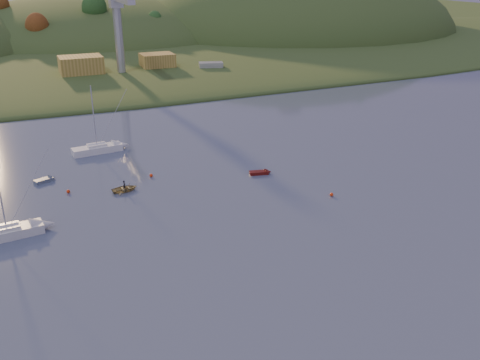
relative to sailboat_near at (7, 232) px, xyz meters
name	(u,v)px	position (x,y,z in m)	size (l,w,h in m)	color
far_shore	(66,35)	(29.03, 192.11, -0.73)	(620.00, 220.00, 1.50)	#32471C
shore_slope	(89,57)	(29.03, 127.11, -0.73)	(640.00, 150.00, 7.00)	#32471C
hill_center	(96,40)	(39.03, 172.11, -0.73)	(140.00, 120.00, 36.00)	#32471C
hill_right	(292,34)	(124.03, 157.11, -0.73)	(150.00, 130.00, 60.00)	#32471C
hillside_trees	(80,49)	(29.03, 147.11, -0.73)	(280.00, 50.00, 32.00)	#1A4A1C
wharf	(132,76)	(34.03, 84.11, 0.47)	(42.00, 16.00, 2.40)	slate
shed_west	(81,65)	(21.03, 85.11, 4.07)	(11.00, 8.00, 4.80)	olive
shed_east	(157,61)	(42.03, 86.11, 3.67)	(9.00, 7.00, 4.00)	olive
dock_crane	(118,17)	(31.03, 80.50, 16.44)	(3.20, 28.00, 20.30)	#B7B7BC
sailboat_near	(7,232)	(0.00, 0.00, 0.00)	(8.34, 3.38, 11.26)	silver
sailboat_far	(97,148)	(14.95, 26.62, 0.01)	(8.54, 3.35, 11.55)	white
canoe	(125,189)	(15.67, 8.21, -0.36)	(2.58, 3.62, 0.75)	tan
paddler	(124,187)	(15.67, 8.21, -0.04)	(0.51, 0.33, 1.39)	black
red_tender	(263,172)	(36.65, 6.40, -0.49)	(3.55, 1.84, 1.15)	#550F0C
grey_dinghy	(48,179)	(5.97, 16.65, -0.48)	(3.47, 2.38, 1.22)	slate
work_vessel	(211,71)	(55.84, 80.11, 0.69)	(16.46, 9.48, 4.00)	slate
buoy_1	(332,194)	(41.69, -5.03, -0.48)	(0.50, 0.50, 0.50)	red
buoy_2	(68,191)	(8.21, 10.70, -0.48)	(0.50, 0.50, 0.50)	red
buoy_3	(151,175)	(20.50, 11.99, -0.48)	(0.50, 0.50, 0.50)	red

